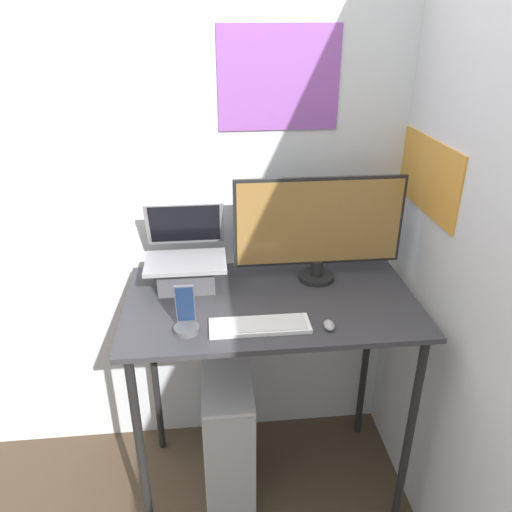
# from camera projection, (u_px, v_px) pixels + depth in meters

# --- Properties ---
(wall_back) EXTENTS (6.00, 0.06, 2.60)m
(wall_back) POSITION_uv_depth(u_px,v_px,m) (260.00, 180.00, 2.06)
(wall_back) COLOR silver
(wall_back) RESTS_ON ground_plane
(wall_side_right) EXTENTS (0.06, 6.00, 2.60)m
(wall_side_right) POSITION_uv_depth(u_px,v_px,m) (493.00, 244.00, 1.48)
(wall_side_right) COLOR silver
(wall_side_right) RESTS_ON ground_plane
(desk) EXTENTS (1.08, 0.62, 0.97)m
(desk) POSITION_uv_depth(u_px,v_px,m) (271.00, 326.00, 1.90)
(desk) COLOR #333338
(desk) RESTS_ON ground_plane
(laptop) EXTENTS (0.30, 0.27, 0.31)m
(laptop) POSITION_uv_depth(u_px,v_px,m) (186.00, 265.00, 1.91)
(laptop) COLOR #4C4C51
(laptop) RESTS_ON desk
(monitor) EXTENTS (0.65, 0.14, 0.42)m
(monitor) POSITION_uv_depth(u_px,v_px,m) (319.00, 227.00, 1.89)
(monitor) COLOR black
(monitor) RESTS_ON desk
(keyboard) EXTENTS (0.34, 0.11, 0.02)m
(keyboard) POSITION_uv_depth(u_px,v_px,m) (260.00, 326.00, 1.68)
(keyboard) COLOR white
(keyboard) RESTS_ON desk
(mouse) EXTENTS (0.04, 0.06, 0.03)m
(mouse) POSITION_uv_depth(u_px,v_px,m) (329.00, 325.00, 1.67)
(mouse) COLOR #99999E
(mouse) RESTS_ON desk
(cell_phone) EXTENTS (0.09, 0.09, 0.18)m
(cell_phone) POSITION_uv_depth(u_px,v_px,m) (186.00, 319.00, 1.64)
(cell_phone) COLOR #4C4C51
(cell_phone) RESTS_ON desk
(computer_tower) EXTENTS (0.20, 0.41, 0.59)m
(computer_tower) POSITION_uv_depth(u_px,v_px,m) (228.00, 433.00, 2.14)
(computer_tower) COLOR silver
(computer_tower) RESTS_ON ground_plane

